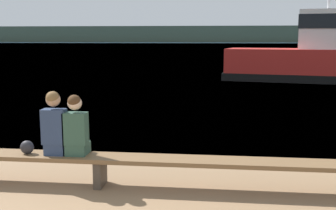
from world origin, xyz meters
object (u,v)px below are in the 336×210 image
object	(u,v)px
person_left	(55,125)
shopping_bag	(27,147)
tugboat_red	(325,59)
bench_main	(100,160)
person_right	(76,127)

from	to	relation	value
person_left	shopping_bag	bearing A→B (deg)	-177.84
tugboat_red	shopping_bag	bearing A→B (deg)	165.16
bench_main	tugboat_red	distance (m)	18.64
person_right	tugboat_red	world-z (taller)	tugboat_red
bench_main	person_right	distance (m)	0.65
person_left	person_right	size ratio (longest dim) A/B	1.05
person_left	person_right	world-z (taller)	person_left
bench_main	person_right	world-z (taller)	person_right
person_left	tugboat_red	bearing A→B (deg)	64.21
shopping_bag	tugboat_red	xyz separation A→B (m)	(8.71, 17.06, 0.59)
person_left	person_right	bearing A→B (deg)	0.19
bench_main	person_left	distance (m)	0.91
person_right	shopping_bag	world-z (taller)	person_right
person_right	person_left	bearing A→B (deg)	-179.81
person_left	shopping_bag	xyz separation A→B (m)	(-0.47, -0.02, -0.37)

